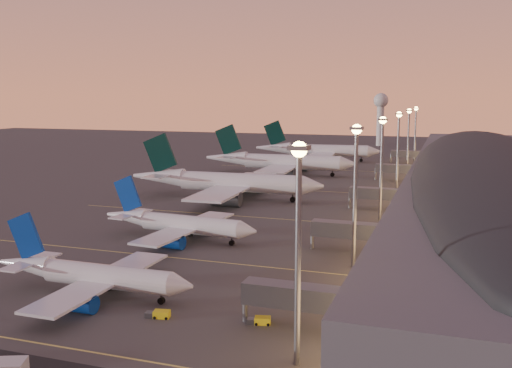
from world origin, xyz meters
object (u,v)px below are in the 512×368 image
object	(u,v)px
airliner_wide_near	(225,182)
airliner_wide_far	(317,150)
radar_tower	(381,110)
airliner_wide_mid	(279,162)
baggage_tug_a	(259,321)
airliner_narrow_south	(92,275)
airliner_narrow_north	(178,224)
baggage_tug_b	(159,314)

from	to	relation	value
airliner_wide_near	airliner_wide_far	distance (m)	108.85
airliner_wide_far	radar_tower	world-z (taller)	radar_tower
airliner_wide_mid	airliner_wide_far	bearing A→B (deg)	84.43
radar_tower	baggage_tug_a	size ratio (longest dim) A/B	9.18
airliner_narrow_south	airliner_wide_mid	size ratio (longest dim) A/B	0.57
airliner_narrow_north	baggage_tug_b	distance (m)	44.38
airliner_narrow_north	airliner_wide_mid	xyz separation A→B (m)	(-8.65, 105.99, 1.61)
airliner_narrow_south	airliner_wide_mid	distance (m)	142.45
airliner_narrow_south	baggage_tug_a	size ratio (longest dim) A/B	9.81
airliner_narrow_south	airliner_wide_far	xyz separation A→B (m)	(-8.15, 194.08, 1.71)
airliner_wide_mid	baggage_tug_b	xyz separation A→B (m)	(25.93, -146.76, -4.58)
baggage_tug_a	airliner_narrow_north	bearing A→B (deg)	115.95
airliner_wide_far	baggage_tug_a	bearing A→B (deg)	-84.73
airliner_wide_mid	airliner_narrow_south	bearing A→B (deg)	-86.93
airliner_wide_mid	radar_tower	xyz separation A→B (m)	(21.88, 145.85, 16.83)
airliner_wide_near	baggage_tug_b	world-z (taller)	airliner_wide_near
airliner_wide_near	airliner_wide_far	size ratio (longest dim) A/B	1.02
airliner_narrow_north	airliner_wide_mid	distance (m)	106.36
radar_tower	airliner_wide_near	bearing A→B (deg)	-96.26
airliner_wide_mid	baggage_tug_a	world-z (taller)	airliner_wide_mid
airliner_narrow_north	airliner_wide_near	size ratio (longest dim) A/B	0.61
airliner_narrow_north	airliner_wide_far	bearing A→B (deg)	96.69
airliner_narrow_north	radar_tower	world-z (taller)	radar_tower
airliner_wide_near	airliner_wide_mid	size ratio (longest dim) A/B	0.99
airliner_narrow_north	airliner_wide_far	xyz separation A→B (m)	(-5.08, 158.12, 1.49)
airliner_narrow_south	baggage_tug_b	xyz separation A→B (m)	(14.21, -4.81, -2.76)
airliner_narrow_north	baggage_tug_a	world-z (taller)	airliner_narrow_north
baggage_tug_a	baggage_tug_b	xyz separation A→B (m)	(-14.11, -2.44, 0.01)
baggage_tug_a	baggage_tug_b	world-z (taller)	baggage_tug_b
airliner_wide_near	baggage_tug_a	size ratio (longest dim) A/B	17.18
baggage_tug_b	airliner_wide_near	bearing A→B (deg)	95.20
airliner_narrow_south	airliner_wide_mid	xyz separation A→B (m)	(-11.72, 141.96, 1.82)
airliner_wide_near	airliner_wide_far	bearing A→B (deg)	85.76
airliner_wide_near	baggage_tug_a	bearing A→B (deg)	-67.44
airliner_wide_far	airliner_wide_mid	bearing A→B (deg)	-99.17
airliner_narrow_north	baggage_tug_a	bearing A→B (deg)	-45.83
baggage_tug_a	baggage_tug_b	size ratio (longest dim) A/B	0.98
airliner_narrow_north	baggage_tug_b	xyz separation A→B (m)	(17.28, -40.77, -2.97)
airliner_narrow_north	airliner_wide_far	size ratio (longest dim) A/B	0.62
airliner_narrow_south	airliner_wide_far	size ratio (longest dim) A/B	0.58
airliner_narrow_south	airliner_narrow_north	size ratio (longest dim) A/B	0.93
airliner_wide_mid	radar_tower	distance (m)	148.44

